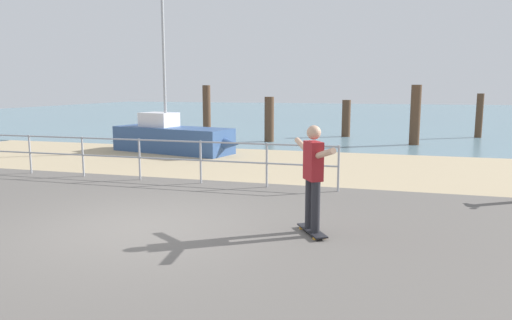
% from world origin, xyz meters
% --- Properties ---
extents(ground_plane, '(24.00, 10.00, 0.04)m').
position_xyz_m(ground_plane, '(0.00, -1.00, 0.00)').
color(ground_plane, '#605B56').
rests_on(ground_plane, ground).
extents(beach_strip, '(24.00, 6.00, 0.04)m').
position_xyz_m(beach_strip, '(0.00, 7.00, 0.00)').
color(beach_strip, tan).
rests_on(beach_strip, ground).
extents(sea_surface, '(72.00, 50.00, 0.04)m').
position_xyz_m(sea_surface, '(0.00, 35.00, 0.00)').
color(sea_surface, slate).
rests_on(sea_surface, ground).
extents(railing_fence, '(11.48, 0.05, 1.05)m').
position_xyz_m(railing_fence, '(-2.90, 3.60, 0.70)').
color(railing_fence, '#9EA0A5').
rests_on(railing_fence, ground).
extents(sailboat, '(5.07, 2.39, 5.32)m').
position_xyz_m(sailboat, '(-3.39, 8.45, 0.52)').
color(sailboat, '#335184').
rests_on(sailboat, ground).
extents(skateboard, '(0.59, 0.78, 0.08)m').
position_xyz_m(skateboard, '(2.76, 0.38, 0.07)').
color(skateboard, black).
rests_on(skateboard, ground).
extents(skateboarder, '(0.84, 1.28, 1.65)m').
position_xyz_m(skateboarder, '(2.76, 0.38, 1.02)').
color(skateboarder, '#26262B').
rests_on(skateboarder, skateboard).
extents(groyne_post_0, '(0.35, 0.35, 2.38)m').
position_xyz_m(groyne_post_0, '(-4.00, 12.88, 1.19)').
color(groyne_post_0, '#513826').
rests_on(groyne_post_0, ground).
extents(groyne_post_1, '(0.40, 0.40, 1.90)m').
position_xyz_m(groyne_post_1, '(-1.08, 12.61, 0.95)').
color(groyne_post_1, '#513826').
rests_on(groyne_post_1, ground).
extents(groyne_post_2, '(0.39, 0.39, 1.71)m').
position_xyz_m(groyne_post_2, '(1.85, 15.53, 0.86)').
color(groyne_post_2, '#513826').
rests_on(groyne_post_2, ground).
extents(groyne_post_3, '(0.40, 0.40, 2.39)m').
position_xyz_m(groyne_post_3, '(4.78, 13.10, 1.20)').
color(groyne_post_3, '#513826').
rests_on(groyne_post_3, ground).
extents(groyne_post_4, '(0.31, 0.31, 2.01)m').
position_xyz_m(groyne_post_4, '(7.70, 16.80, 1.01)').
color(groyne_post_4, '#513826').
rests_on(groyne_post_4, ground).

